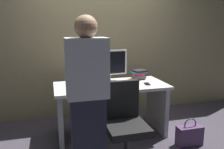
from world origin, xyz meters
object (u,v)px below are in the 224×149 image
Objects in this scene: office_chair at (125,128)px; monitor at (109,64)px; book_stack at (139,74)px; keyboard at (108,86)px; handbag at (189,135)px; cell_phone at (147,84)px; person_at_desk at (88,98)px; desk at (111,100)px; mouse at (131,84)px; cup_near_keyboard at (85,85)px.

monitor is at bearing 86.46° from office_chair.
office_chair is 1.15m from book_stack.
handbag is (0.98, -0.45, -0.62)m from keyboard.
keyboard is 2.99× the size of cell_phone.
book_stack is 1.60× the size of cell_phone.
monitor reaches higher than handbag.
book_stack is at bearing 60.51° from office_chair.
person_at_desk is 1.56m from handbag.
desk is 0.51m from monitor.
monitor is 3.75× the size of cell_phone.
desk is at bearing 158.65° from mouse.
office_chair is 2.19× the size of keyboard.
cell_phone is (0.49, -0.12, 0.23)m from desk.
person_at_desk is 11.38× the size of cell_phone.
mouse is at bearing 1.33° from keyboard.
person_at_desk reaches higher than office_chair.
handbag is (0.66, -0.47, -0.63)m from mouse.
cup_near_keyboard is (-0.32, 0.00, 0.04)m from keyboard.
handbag is at bearing -61.81° from book_stack.
monitor is 0.51m from book_stack.
desk is 4.08× the size of handbag.
cell_phone is 0.87m from handbag.
monitor is at bearing 83.93° from desk.
monitor reaches higher than mouse.
desk is at bearing -157.53° from book_stack.
office_chair is at bearing -60.43° from cup_near_keyboard.
mouse is 0.64m from cup_near_keyboard.
cell_phone is at bearing -91.25° from book_stack.
person_at_desk is (-0.42, -0.08, 0.41)m from office_chair.
cup_near_keyboard is at bearing 176.00° from keyboard.
office_chair is at bearing 10.50° from person_at_desk.
desk is at bearing 175.96° from cell_phone.
monitor reaches higher than desk.
desk is 0.55m from cell_phone.
cup_near_keyboard is 0.25× the size of handbag.
monitor is 0.61m from cell_phone.
cell_phone reaches higher than desk.
monitor is 0.43m from mouse.
cell_phone is (0.47, -0.30, -0.25)m from monitor.
handbag is (0.91, -0.57, -0.38)m from desk.
cup_near_keyboard is 0.66× the size of cell_phone.
cell_phone is at bearing 49.53° from office_chair.
cell_phone is (0.52, 0.61, 0.32)m from office_chair.
desk is at bearing 56.98° from keyboard.
desk is 15.44× the size of mouse.
mouse is at bearing -175.55° from cell_phone.
mouse is at bearing 65.54° from office_chair.
monitor reaches higher than book_stack.
monitor is at bearing 140.08° from handbag.
office_chair is 1.00m from handbag.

